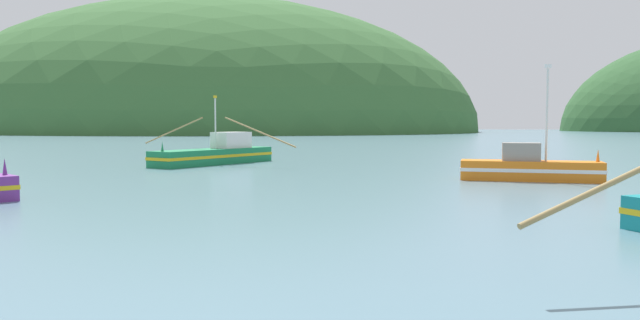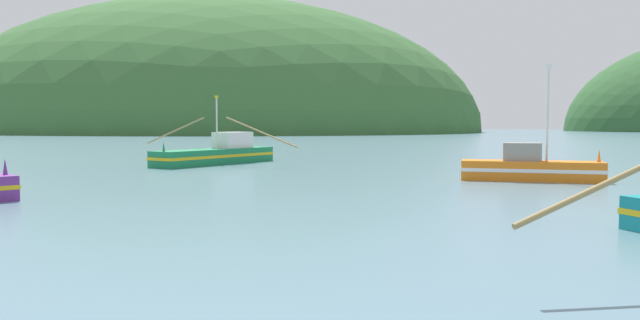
{
  "view_description": "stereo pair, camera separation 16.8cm",
  "coord_description": "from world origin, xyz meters",
  "views": [
    {
      "loc": [
        7.15,
        -0.8,
        3.21
      ],
      "look_at": [
        2.66,
        28.11,
        1.4
      ],
      "focal_mm": 33.87,
      "sensor_mm": 36.0,
      "label": 1
    },
    {
      "loc": [
        7.32,
        -0.77,
        3.21
      ],
      "look_at": [
        2.66,
        28.11,
        1.4
      ],
      "focal_mm": 33.87,
      "sensor_mm": 36.0,
      "label": 2
    }
  ],
  "objects": [
    {
      "name": "hill_mid_left",
      "position": [
        -69.58,
        214.4,
        0.0
      ],
      "size": [
        197.97,
        158.38,
        95.46
      ],
      "primitive_type": "ellipsoid",
      "color": "#386633",
      "rests_on": "ground"
    },
    {
      "name": "fishing_boat_orange",
      "position": [
        13.52,
        33.92,
        0.7
      ],
      "size": [
        7.71,
        2.68,
        6.4
      ],
      "rotation": [
        0.0,
        0.0,
        6.17
      ],
      "color": "orange",
      "rests_on": "ground"
    },
    {
      "name": "fishing_boat_green",
      "position": [
        -8.02,
        44.35,
        0.8
      ],
      "size": [
        14.31,
        11.39,
        5.32
      ],
      "rotation": [
        0.0,
        0.0,
        4.28
      ],
      "color": "#197A47",
      "rests_on": "ground"
    }
  ]
}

